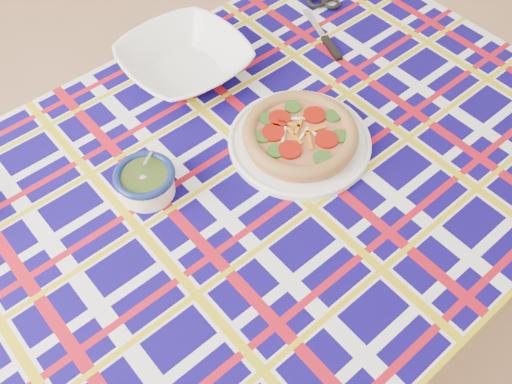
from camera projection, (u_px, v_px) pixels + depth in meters
name	position (u px, v px, depth m)	size (l,w,h in m)	color
floor	(234.00, 199.00, 2.15)	(4.00, 4.00, 0.00)	#A77A56
dining_table	(242.00, 208.00, 1.27)	(1.88, 1.48, 0.77)	brown
tablecloth	(241.00, 201.00, 1.25)	(1.68, 1.06, 0.11)	#0C0453
main_focaccia_plate	(300.00, 135.00, 1.25)	(0.33, 0.33, 0.06)	#A9663C
pesto_bowl	(145.00, 180.00, 1.17)	(0.13, 0.13, 0.08)	#1F310D
serving_bowl	(185.00, 61.00, 1.39)	(0.30, 0.30, 0.07)	white
table_knife	(315.00, 24.00, 1.53)	(0.24, 0.02, 0.01)	silver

